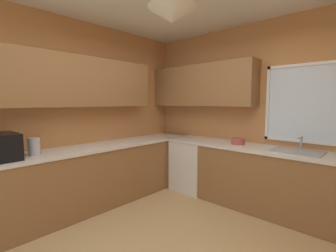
{
  "coord_description": "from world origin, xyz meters",
  "views": [
    {
      "loc": [
        1.46,
        -1.64,
        1.51
      ],
      "look_at": [
        -0.79,
        0.81,
        1.18
      ],
      "focal_mm": 25.22,
      "sensor_mm": 36.0,
      "label": 1
    }
  ],
  "objects_px": {
    "sink_assembly": "(298,151)",
    "bowl": "(238,141)",
    "dishwasher": "(193,165)",
    "kettle": "(34,147)"
  },
  "relations": [
    {
      "from": "bowl",
      "to": "sink_assembly",
      "type": "bearing_deg",
      "value": 0.48
    },
    {
      "from": "sink_assembly",
      "to": "bowl",
      "type": "xyz_separation_m",
      "value": [
        -0.81,
        -0.01,
        0.03
      ]
    },
    {
      "from": "sink_assembly",
      "to": "bowl",
      "type": "relative_size",
      "value": 2.91
    },
    {
      "from": "dishwasher",
      "to": "sink_assembly",
      "type": "bearing_deg",
      "value": 1.3
    },
    {
      "from": "kettle",
      "to": "sink_assembly",
      "type": "bearing_deg",
      "value": 45.97
    },
    {
      "from": "dishwasher",
      "to": "kettle",
      "type": "height_order",
      "value": "kettle"
    },
    {
      "from": "dishwasher",
      "to": "bowl",
      "type": "distance_m",
      "value": 0.96
    },
    {
      "from": "kettle",
      "to": "sink_assembly",
      "type": "height_order",
      "value": "kettle"
    },
    {
      "from": "bowl",
      "to": "kettle",
      "type": "bearing_deg",
      "value": -121.89
    },
    {
      "from": "dishwasher",
      "to": "bowl",
      "type": "xyz_separation_m",
      "value": [
        0.81,
        0.03,
        0.51
      ]
    }
  ]
}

